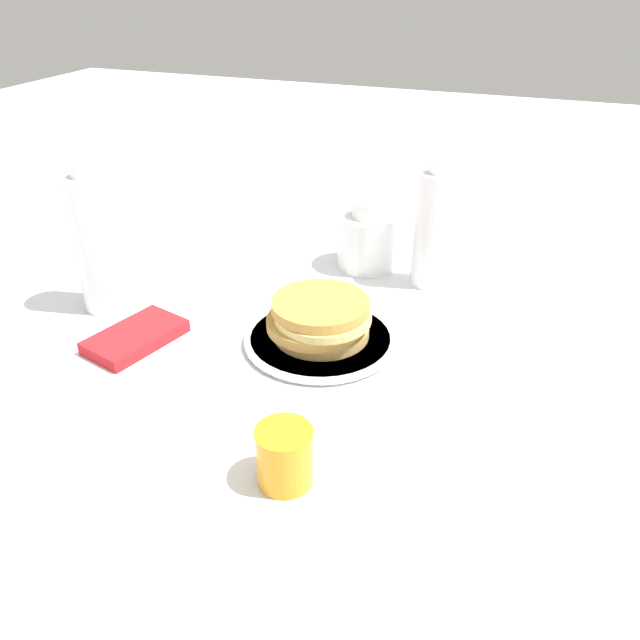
# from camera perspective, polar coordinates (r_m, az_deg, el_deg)

# --- Properties ---
(ground_plane) EXTENTS (4.00, 4.00, 0.00)m
(ground_plane) POSITION_cam_1_polar(r_m,az_deg,el_deg) (0.97, 0.55, -1.32)
(ground_plane) COLOR white
(plate) EXTENTS (0.23, 0.23, 0.01)m
(plate) POSITION_cam_1_polar(r_m,az_deg,el_deg) (0.95, 0.00, -1.72)
(plate) COLOR silver
(plate) RESTS_ON ground_plane
(pancake_stack) EXTENTS (0.15, 0.16, 0.06)m
(pancake_stack) POSITION_cam_1_polar(r_m,az_deg,el_deg) (0.93, 0.02, 0.10)
(pancake_stack) COLOR tan
(pancake_stack) RESTS_ON plate
(juice_glass) EXTENTS (0.06, 0.06, 0.07)m
(juice_glass) POSITION_cam_1_polar(r_m,az_deg,el_deg) (0.70, -3.26, -12.31)
(juice_glass) COLOR orange
(juice_glass) RESTS_ON ground_plane
(cream_jug) EXTENTS (0.11, 0.11, 0.13)m
(cream_jug) POSITION_cam_1_polar(r_m,az_deg,el_deg) (1.16, 4.32, 7.37)
(cream_jug) COLOR white
(cream_jug) RESTS_ON ground_plane
(water_bottle_near) EXTENTS (0.06, 0.06, 0.22)m
(water_bottle_near) POSITION_cam_1_polar(r_m,az_deg,el_deg) (1.10, 10.22, 8.16)
(water_bottle_near) COLOR white
(water_bottle_near) RESTS_ON ground_plane
(water_bottle_mid) EXTENTS (0.07, 0.07, 0.24)m
(water_bottle_mid) POSITION_cam_1_polar(r_m,az_deg,el_deg) (1.06, -19.77, 6.60)
(water_bottle_mid) COLOR white
(water_bottle_mid) RESTS_ON ground_plane
(napkin) EXTENTS (0.16, 0.12, 0.02)m
(napkin) POSITION_cam_1_polar(r_m,az_deg,el_deg) (0.98, -16.50, -1.49)
(napkin) COLOR red
(napkin) RESTS_ON ground_plane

